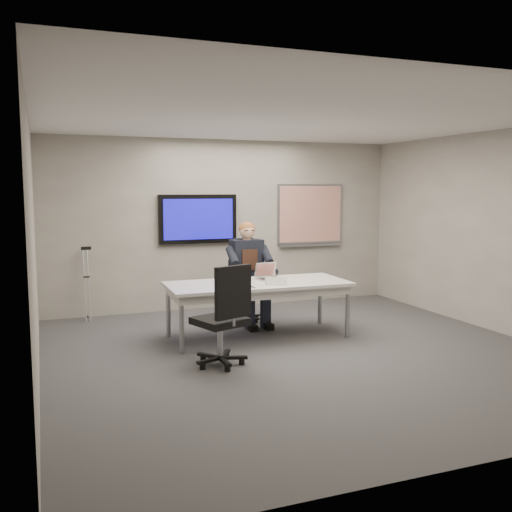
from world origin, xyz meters
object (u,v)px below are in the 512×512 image
object	(u,v)px
office_chair_near	(223,335)
laptop	(268,275)
office_chair_far	(245,302)
conference_table	(258,289)
seated_person	(251,284)

from	to	relation	value
office_chair_near	laptop	distance (m)	1.71
office_chair_far	office_chair_near	bearing A→B (deg)	-127.65
conference_table	laptop	xyz separation A→B (m)	(0.23, 0.22, 0.14)
conference_table	laptop	size ratio (longest dim) A/B	7.32
conference_table	office_chair_far	size ratio (longest dim) A/B	2.64
seated_person	laptop	bearing A→B (deg)	-86.51
office_chair_far	laptop	world-z (taller)	laptop
office_chair_far	seated_person	xyz separation A→B (m)	(0.01, -0.26, 0.32)
conference_table	office_chair_near	xyz separation A→B (m)	(-0.83, -1.05, -0.30)
office_chair_far	office_chair_near	world-z (taller)	office_chair_near
conference_table	office_chair_far	xyz separation A→B (m)	(0.16, 0.97, -0.37)
office_chair_far	conference_table	bearing A→B (deg)	-111.11
conference_table	office_chair_near	world-z (taller)	office_chair_near
office_chair_near	seated_person	distance (m)	2.04
office_chair_near	seated_person	bearing A→B (deg)	-138.83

